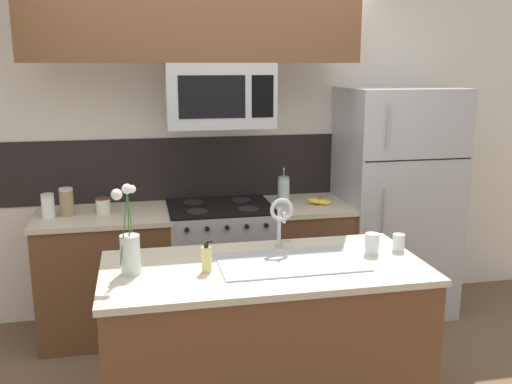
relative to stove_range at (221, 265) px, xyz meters
name	(u,v)px	position (x,y,z in m)	size (l,w,h in m)	color
rear_partition	(250,146)	(0.30, 0.38, 0.84)	(5.20, 0.10, 2.60)	silver
splash_band	(214,168)	(0.00, 0.32, 0.69)	(3.15, 0.01, 0.48)	black
back_counter_left	(106,274)	(-0.83, 0.00, -0.01)	(0.94, 0.65, 0.91)	brown
back_counter_right	(306,260)	(0.67, 0.00, -0.01)	(0.61, 0.65, 0.91)	brown
stove_range	(221,265)	(0.00, 0.00, 0.00)	(0.76, 0.64, 0.93)	#A8AAAF
microwave	(219,95)	(0.00, -0.02, 1.26)	(0.74, 0.40, 0.44)	#A8AAAF
upper_cabinet_band	(194,17)	(-0.17, -0.05, 1.78)	(2.24, 0.34, 0.60)	brown
refrigerator	(394,201)	(1.38, 0.02, 0.42)	(0.85, 0.74, 1.77)	#A8AAAF
storage_jar_tall	(48,206)	(-1.19, -0.04, 0.53)	(0.09, 0.09, 0.17)	silver
storage_jar_medium	(67,202)	(-1.07, 0.00, 0.54)	(0.10, 0.10, 0.19)	#997F5B
storage_jar_short	(103,205)	(-0.83, 0.01, 0.50)	(0.10, 0.10, 0.11)	silver
banana_bunch	(320,202)	(0.75, -0.06, 0.47)	(0.19, 0.15, 0.07)	yellow
french_press	(284,190)	(0.50, 0.06, 0.55)	(0.09, 0.09, 0.27)	silver
island_counter	(264,344)	(0.05, -1.25, -0.01)	(1.69, 0.81, 0.91)	brown
kitchen_sink	(290,275)	(0.19, -1.25, 0.38)	(0.76, 0.43, 0.16)	#ADAFB5
sink_faucet	(281,216)	(0.19, -1.04, 0.65)	(0.14, 0.14, 0.31)	#B7BABF
dish_soap_bottle	(207,259)	(-0.26, -1.29, 0.52)	(0.06, 0.05, 0.16)	#DBCC75
drinking_glass	(372,244)	(0.67, -1.20, 0.51)	(0.08, 0.08, 0.12)	silver
spare_glass	(399,242)	(0.84, -1.18, 0.50)	(0.07, 0.07, 0.10)	silver
flower_vase	(130,249)	(-0.63, -1.24, 0.58)	(0.13, 0.17, 0.47)	silver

